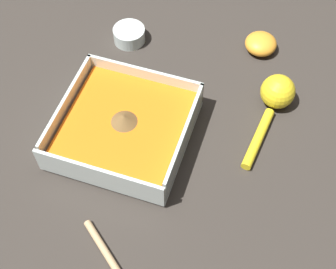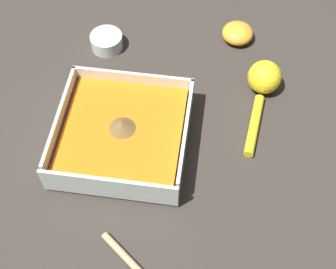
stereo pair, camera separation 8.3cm
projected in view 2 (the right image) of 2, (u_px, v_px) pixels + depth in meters
name	position (u px, v px, depth m)	size (l,w,h in m)	color
ground_plane	(106.00, 139.00, 0.87)	(4.00, 4.00, 0.00)	#332D28
square_dish	(123.00, 136.00, 0.84)	(0.23, 0.23, 0.07)	silver
spice_bowl	(107.00, 42.00, 0.99)	(0.07, 0.07, 0.03)	silver
lemon_squeezer	(263.00, 83.00, 0.90)	(0.07, 0.20, 0.07)	yellow
lemon_half	(238.00, 33.00, 1.00)	(0.07, 0.07, 0.04)	orange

